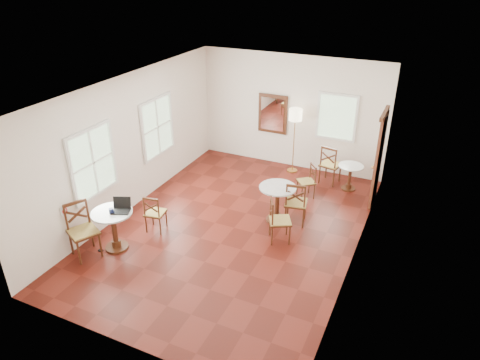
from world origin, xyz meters
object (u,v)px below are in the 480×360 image
(floor_lamp, at_px, (295,119))
(water_glass, at_px, (113,210))
(laptop, at_px, (121,208))
(navy_mug, at_px, (111,211))
(chair_near_a, at_px, (155,213))
(chair_near_b, at_px, (83,231))
(cafe_table_near, at_px, (114,226))
(chair_mid_a, at_px, (296,203))
(chair_back_b, at_px, (307,181))
(cafe_table_back, at_px, (350,175))
(mouse, at_px, (111,211))
(cafe_table_mid, at_px, (277,200))
(chair_mid_b, at_px, (279,220))
(power_adapter, at_px, (101,251))
(chair_back_a, at_px, (330,164))

(floor_lamp, bearing_deg, water_glass, -112.56)
(laptop, distance_m, navy_mug, 0.20)
(chair_near_a, distance_m, chair_near_b, 1.47)
(cafe_table_near, xyz_separation_m, chair_near_a, (0.34, 0.86, -0.10))
(chair_mid_a, bearing_deg, navy_mug, 28.50)
(chair_back_b, bearing_deg, cafe_table_back, 94.47)
(water_glass, bearing_deg, mouse, -168.55)
(cafe_table_mid, xyz_separation_m, cafe_table_back, (1.11, 2.10, -0.12))
(chair_mid_b, bearing_deg, laptop, 91.16)
(chair_near_b, xyz_separation_m, mouse, (0.39, 0.41, 0.30))
(chair_mid_a, xyz_separation_m, navy_mug, (-2.86, -2.38, 0.38))
(chair_near_a, relative_size, chair_mid_b, 0.90)
(chair_mid_b, height_order, power_adapter, chair_mid_b)
(chair_near_a, bearing_deg, chair_back_b, -141.75)
(cafe_table_back, bearing_deg, navy_mug, -129.07)
(navy_mug, bearing_deg, chair_back_a, 56.19)
(cafe_table_back, xyz_separation_m, chair_mid_a, (-0.72, -2.03, 0.10))
(chair_back_b, xyz_separation_m, power_adapter, (-2.99, -3.80, -0.39))
(cafe_table_mid, height_order, navy_mug, navy_mug)
(cafe_table_back, height_order, chair_back_a, chair_back_a)
(chair_near_b, xyz_separation_m, power_adapter, (0.18, 0.18, -0.53))
(floor_lamp, distance_m, mouse, 5.22)
(chair_mid_b, xyz_separation_m, laptop, (-2.65, -1.46, 0.42))
(cafe_table_mid, bearing_deg, cafe_table_back, 62.19)
(cafe_table_near, height_order, cafe_table_mid, same)
(cafe_table_mid, relative_size, chair_back_a, 0.82)
(chair_mid_b, xyz_separation_m, power_adapter, (-3.00, -1.82, -0.45))
(chair_mid_a, height_order, laptop, laptop)
(laptop, xyz_separation_m, power_adapter, (-0.35, -0.36, -0.87))
(chair_near_a, xyz_separation_m, navy_mug, (-0.31, -0.90, 0.46))
(chair_mid_a, xyz_separation_m, power_adapter, (-3.11, -2.57, -0.48))
(chair_mid_b, xyz_separation_m, chair_back_a, (0.29, 2.92, 0.04))
(chair_near_b, distance_m, floor_lamp, 5.78)
(chair_near_b, bearing_deg, chair_back_b, -11.64)
(floor_lamp, xyz_separation_m, mouse, (-2.02, -4.77, -0.62))
(cafe_table_near, xyz_separation_m, laptop, (0.14, 0.13, 0.38))
(cafe_table_back, distance_m, chair_near_a, 4.80)
(chair_near_b, distance_m, navy_mug, 0.66)
(chair_back_a, bearing_deg, cafe_table_mid, 86.41)
(floor_lamp, bearing_deg, chair_near_a, -113.23)
(chair_near_b, bearing_deg, chair_back_a, -8.34)
(cafe_table_near, bearing_deg, cafe_table_mid, 42.23)
(cafe_table_back, xyz_separation_m, floor_lamp, (-1.59, 0.39, 1.07))
(laptop, xyz_separation_m, navy_mug, (-0.10, -0.17, -0.01))
(cafe_table_back, distance_m, water_glass, 5.66)
(floor_lamp, bearing_deg, chair_mid_b, -76.35)
(cafe_table_mid, relative_size, navy_mug, 6.60)
(cafe_table_near, distance_m, cafe_table_back, 5.67)
(chair_near_b, bearing_deg, cafe_table_near, -16.93)
(cafe_table_mid, height_order, chair_back_a, chair_back_a)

